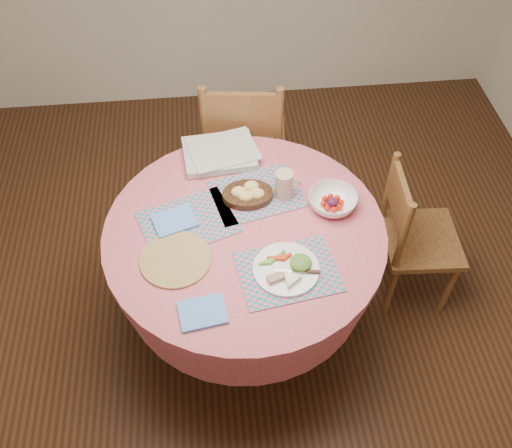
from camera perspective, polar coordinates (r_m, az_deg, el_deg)
The scene contains 16 objects.
ground at distance 3.09m, azimuth -0.93°, elevation -9.56°, with size 4.00×4.00×0.00m, color #331C0F.
room_envelope at distance 1.85m, azimuth -1.63°, elevation 19.11°, with size 4.01×4.01×2.71m.
dining_table at distance 2.63m, azimuth -1.08°, elevation -3.28°, with size 1.24×1.24×0.75m.
chair_right at distance 2.97m, azimuth 15.41°, elevation -1.09°, with size 0.40×0.41×0.85m.
chair_back at distance 3.22m, azimuth -1.25°, elevation 8.01°, with size 0.51×0.49×1.00m.
placemat_front at distance 2.34m, azimuth 3.21°, elevation -4.81°, with size 0.40×0.30×0.01m, color #178279.
placemat_left at distance 2.52m, azimuth -6.82°, elevation 0.17°, with size 0.40×0.30×0.01m, color #178279.
placemat_back at distance 2.62m, azimuth 0.08°, elevation 3.03°, with size 0.40×0.30×0.01m, color #178279.
wicker_trivet at distance 2.40m, azimuth -8.04°, elevation -3.51°, with size 0.30×0.30×0.01m, color olive.
napkin_near at distance 2.23m, azimuth -5.37°, elevation -8.80°, with size 0.18×0.14×0.01m, color #588CE3.
napkin_far at distance 2.52m, azimuth -8.17°, elevation 0.31°, with size 0.18×0.14×0.01m, color #588CE3.
dinner_plate at distance 2.33m, azimuth 3.23°, elevation -4.49°, with size 0.27×0.27×0.05m.
bread_bowl at distance 2.58m, azimuth -0.82°, elevation 3.07°, with size 0.23×0.23×0.08m.
latte_mug at distance 2.56m, azimuth 2.87°, elevation 3.95°, with size 0.12×0.08×0.14m.
fruit_bowl at distance 2.57m, azimuth 7.66°, elevation 2.25°, with size 0.29×0.29×0.07m.
newspaper_stack at distance 2.79m, azimuth -3.64°, elevation 7.13°, with size 0.39×0.32×0.04m.
Camera 1 is at (-0.12, -1.60, 2.64)m, focal length 40.00 mm.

